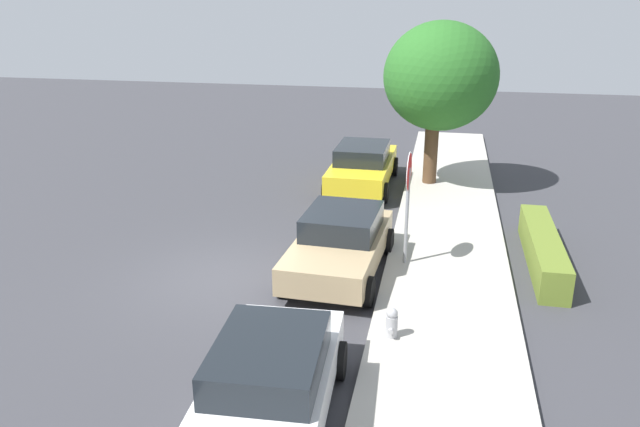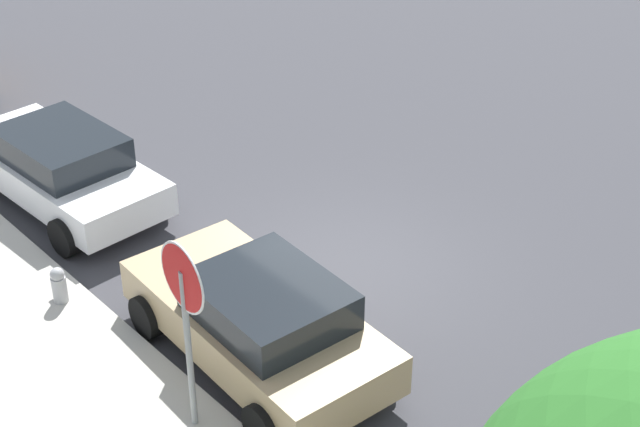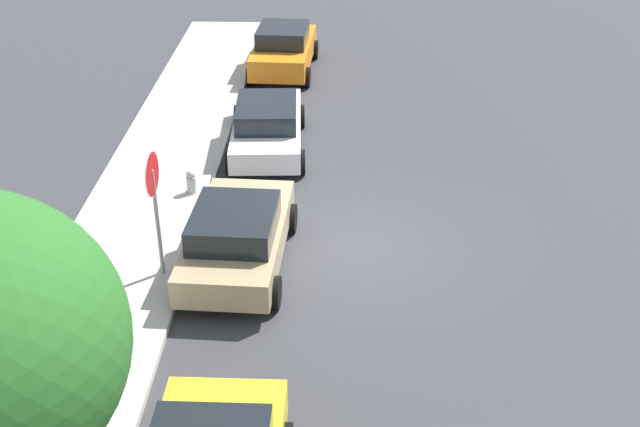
% 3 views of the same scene
% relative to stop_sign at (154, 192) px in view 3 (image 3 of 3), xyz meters
% --- Properties ---
extents(ground_plane, '(60.00, 60.00, 0.00)m').
position_rel_stop_sign_xyz_m(ground_plane, '(1.35, -3.85, -1.95)').
color(ground_plane, '#38383D').
extents(sidewalk_curb, '(32.00, 2.81, 0.14)m').
position_rel_stop_sign_xyz_m(sidewalk_curb, '(1.35, 0.98, -1.88)').
color(sidewalk_curb, '#B2ADA3').
rests_on(sidewalk_curb, ground_plane).
extents(stop_sign, '(0.90, 0.08, 2.78)m').
position_rel_stop_sign_xyz_m(stop_sign, '(0.00, 0.00, 0.00)').
color(stop_sign, gray).
rests_on(stop_sign, ground_plane).
extents(parked_car_tan, '(4.21, 2.21, 1.41)m').
position_rel_stop_sign_xyz_m(parked_car_tan, '(0.50, -1.44, -1.22)').
color(parked_car_tan, tan).
rests_on(parked_car_tan, ground_plane).
extents(parked_car_white, '(4.41, 2.15, 1.38)m').
position_rel_stop_sign_xyz_m(parked_car_white, '(6.09, -1.55, -1.24)').
color(parked_car_white, white).
rests_on(parked_car_white, ground_plane).
extents(parked_car_orange, '(4.15, 2.18, 1.54)m').
position_rel_stop_sign_xyz_m(parked_car_orange, '(12.17, -1.55, -1.17)').
color(parked_car_orange, orange).
rests_on(parked_car_orange, ground_plane).
extents(fire_hydrant, '(0.30, 0.22, 0.72)m').
position_rel_stop_sign_xyz_m(fire_hydrant, '(3.37, -0.00, -1.59)').
color(fire_hydrant, '#A5A5A8').
rests_on(fire_hydrant, ground_plane).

